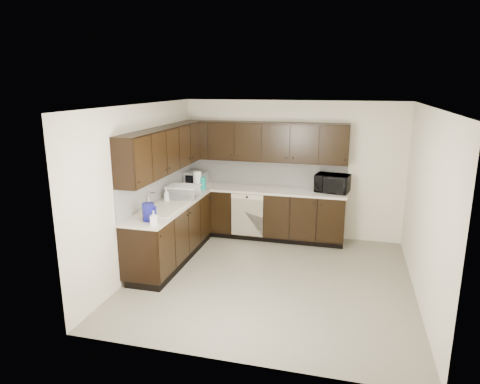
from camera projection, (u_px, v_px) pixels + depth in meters
name	position (u px, v px, depth m)	size (l,w,h in m)	color
floor	(271.00, 279.00, 6.28)	(4.00, 4.00, 0.00)	gray
ceiling	(274.00, 106.00, 5.66)	(4.00, 4.00, 0.00)	white
wall_back	(292.00, 170.00, 7.85)	(4.00, 0.02, 2.50)	beige
wall_left	(142.00, 188.00, 6.46)	(0.02, 4.00, 2.50)	beige
wall_right	(426.00, 207.00, 5.49)	(0.02, 4.00, 2.50)	beige
wall_front	(234.00, 249.00, 4.10)	(4.00, 0.02, 2.50)	beige
lower_cabinets	(226.00, 223.00, 7.47)	(3.00, 2.80, 0.90)	black
countertop	(226.00, 196.00, 7.34)	(3.03, 2.83, 0.04)	beige
backsplash	(217.00, 178.00, 7.52)	(3.00, 2.80, 0.48)	beige
upper_cabinets	(221.00, 145.00, 7.24)	(3.00, 2.80, 0.70)	black
dishwasher	(247.00, 213.00, 7.64)	(0.58, 0.04, 0.78)	beige
sink	(162.00, 213.00, 6.46)	(0.54, 0.82, 0.42)	beige
microwave	(332.00, 183.00, 7.46)	(0.57, 0.38, 0.31)	black
soap_bottle_a	(154.00, 218.00, 5.73)	(0.09, 0.09, 0.20)	gray
soap_bottle_b	(166.00, 195.00, 6.82)	(0.09, 0.09, 0.23)	gray
toaster_oven	(196.00, 178.00, 8.01)	(0.39, 0.29, 0.24)	silver
storage_bin	(183.00, 192.00, 7.10)	(0.50, 0.37, 0.20)	silver
blue_pitcher	(148.00, 212.00, 5.90)	(0.17, 0.17, 0.25)	#0E1185
teal_tumbler	(203.00, 183.00, 7.66)	(0.10, 0.10, 0.23)	#0D9285
paper_towel_roll	(197.00, 180.00, 7.66)	(0.15, 0.15, 0.32)	silver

